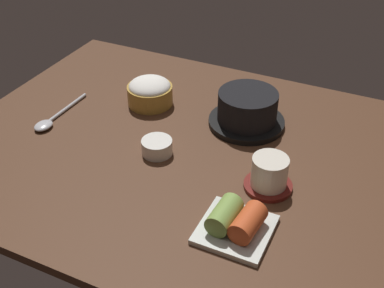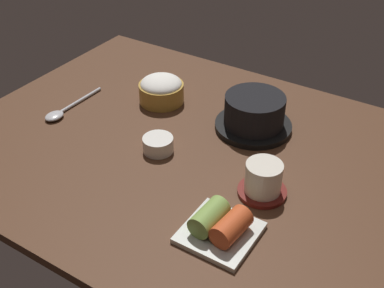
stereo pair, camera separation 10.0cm
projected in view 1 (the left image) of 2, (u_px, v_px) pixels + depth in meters
The scene contains 7 objects.
dining_table at pixel (187, 152), 104.18cm from camera, with size 100.00×76.00×2.00cm, color #4C2D1C.
stone_pot at pixel (247, 110), 108.76cm from camera, with size 17.01×17.01×8.02cm.
rice_bowl at pixel (150, 91), 116.55cm from camera, with size 10.74×10.74×6.51cm.
tea_cup_with_saucer at pixel (269, 174), 91.57cm from camera, with size 9.25×9.25×6.70cm.
banchan_cup_center at pixel (157, 146), 101.23cm from camera, with size 6.38×6.38×3.16cm.
kimchi_plate at pixel (236, 223), 82.76cm from camera, with size 12.02×12.02×5.12cm.
spoon at pixel (51, 120), 111.25cm from camera, with size 3.60×18.04×1.35cm.
Camera 1 is at (36.59, -75.23, 63.12)cm, focal length 46.17 mm.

